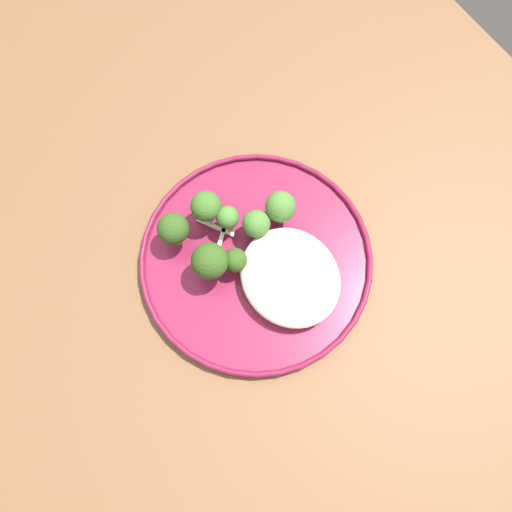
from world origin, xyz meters
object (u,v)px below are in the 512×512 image
object	(u,v)px
broccoli_floret_beside_noodles	(174,229)
seared_scallop_tiny_bay	(298,311)
seared_scallop_large_seared	(307,289)
broccoli_floret_right_tilted	(256,224)
seared_scallop_tilted_round	(272,270)
broccoli_floret_front_edge	(280,207)
seared_scallop_rear_pale	(273,297)
broccoli_floret_split_head	(210,261)
broccoli_floret_rear_charred	(228,218)
broccoli_floret_tall_stalk	(235,261)
seared_scallop_front_small	(287,254)
broccoli_floret_near_rim	(206,207)
dinner_plate	(256,259)
seared_scallop_half_hidden	(292,272)
seared_scallop_left_edge	(253,273)

from	to	relation	value
broccoli_floret_beside_noodles	seared_scallop_tiny_bay	bearing A→B (deg)	-155.78
seared_scallop_large_seared	broccoli_floret_right_tilted	size ratio (longest dim) A/B	0.56
seared_scallop_tilted_round	broccoli_floret_front_edge	size ratio (longest dim) A/B	0.40
seared_scallop_rear_pale	broccoli_floret_split_head	xyz separation A→B (m)	(0.07, 0.04, 0.03)
broccoli_floret_rear_charred	seared_scallop_large_seared	bearing A→B (deg)	-164.47
broccoli_floret_tall_stalk	seared_scallop_front_small	bearing A→B (deg)	-110.51
seared_scallop_rear_pale	broccoli_floret_right_tilted	distance (m)	0.09
broccoli_floret_right_tilted	broccoli_floret_tall_stalk	bearing A→B (deg)	117.48
broccoli_floret_rear_charred	broccoli_floret_near_rim	world-z (taller)	broccoli_floret_near_rim
seared_scallop_tiny_bay	broccoli_floret_beside_noodles	bearing A→B (deg)	24.22
seared_scallop_front_small	broccoli_floret_split_head	distance (m)	0.10
seared_scallop_rear_pale	dinner_plate	bearing A→B (deg)	-12.13
seared_scallop_half_hidden	seared_scallop_left_edge	xyz separation A→B (m)	(0.02, 0.04, -0.00)
seared_scallop_tilted_round	broccoli_floret_near_rim	world-z (taller)	broccoli_floret_near_rim
seared_scallop_left_edge	seared_scallop_tilted_round	bearing A→B (deg)	-114.38
seared_scallop_left_edge	broccoli_floret_near_rim	distance (m)	0.10
broccoli_floret_right_tilted	broccoli_floret_beside_noodles	world-z (taller)	broccoli_floret_beside_noodles
seared_scallop_tiny_bay	broccoli_floret_tall_stalk	bearing A→B (deg)	18.95
seared_scallop_large_seared	seared_scallop_front_small	world-z (taller)	seared_scallop_large_seared
seared_scallop_half_hidden	seared_scallop_tiny_bay	size ratio (longest dim) A/B	0.85
seared_scallop_tilted_round	seared_scallop_half_hidden	world-z (taller)	seared_scallop_tilted_round
broccoli_floret_right_tilted	seared_scallop_tiny_bay	bearing A→B (deg)	172.44
dinner_plate	seared_scallop_left_edge	bearing A→B (deg)	136.07
seared_scallop_front_small	broccoli_floret_tall_stalk	bearing A→B (deg)	69.49
seared_scallop_front_small	seared_scallop_half_hidden	bearing A→B (deg)	158.60
seared_scallop_tilted_round	broccoli_floret_right_tilted	distance (m)	0.06
seared_scallop_rear_pale	seared_scallop_tiny_bay	size ratio (longest dim) A/B	0.73
seared_scallop_left_edge	seared_scallop_front_small	bearing A→B (deg)	-92.34
broccoli_floret_front_edge	broccoli_floret_near_rim	world-z (taller)	broccoli_floret_near_rim
broccoli_floret_split_head	broccoli_floret_tall_stalk	world-z (taller)	broccoli_floret_split_head
dinner_plate	broccoli_floret_tall_stalk	xyz separation A→B (m)	(0.00, 0.03, 0.03)
broccoli_floret_right_tilted	broccoli_floret_split_head	xyz separation A→B (m)	(-0.01, 0.07, 0.01)
broccoli_floret_front_edge	broccoli_floret_near_rim	distance (m)	0.09
broccoli_floret_rear_charred	broccoli_floret_front_edge	xyz separation A→B (m)	(-0.03, -0.06, 0.01)
seared_scallop_tiny_bay	broccoli_floret_rear_charred	xyz separation A→B (m)	(0.14, 0.01, 0.02)
seared_scallop_half_hidden	broccoli_floret_tall_stalk	world-z (taller)	broccoli_floret_tall_stalk
broccoli_floret_rear_charred	broccoli_floret_near_rim	bearing A→B (deg)	33.55
dinner_plate	broccoli_floret_beside_noodles	distance (m)	0.11
broccoli_floret_tall_stalk	broccoli_floret_near_rim	size ratio (longest dim) A/B	0.73
seared_scallop_half_hidden	seared_scallop_large_seared	xyz separation A→B (m)	(-0.03, -0.00, 0.00)
broccoli_floret_rear_charred	broccoli_floret_tall_stalk	world-z (taller)	broccoli_floret_rear_charred
broccoli_floret_beside_noodles	broccoli_floret_rear_charred	distance (m)	0.07
broccoli_floret_right_tilted	broccoli_floret_tall_stalk	xyz separation A→B (m)	(-0.02, 0.05, -0.00)
broccoli_floret_right_tilted	broccoli_floret_beside_noodles	bearing A→B (deg)	61.47
broccoli_floret_split_head	seared_scallop_tilted_round	bearing A→B (deg)	-124.84
seared_scallop_tiny_bay	broccoli_floret_near_rim	bearing A→B (deg)	8.77
seared_scallop_left_edge	broccoli_floret_right_tilted	world-z (taller)	broccoli_floret_right_tilted
seared_scallop_tiny_bay	broccoli_floret_near_rim	size ratio (longest dim) A/B	0.56
seared_scallop_large_seared	seared_scallop_rear_pale	bearing A→B (deg)	70.12
broccoli_floret_tall_stalk	broccoli_floret_front_edge	distance (m)	0.09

